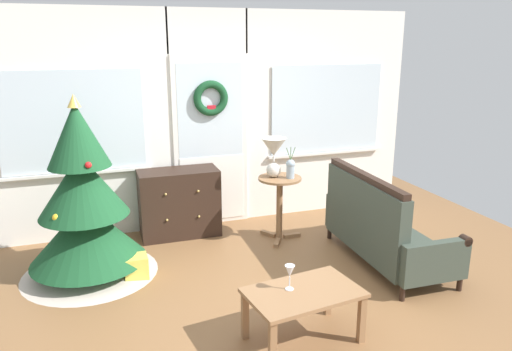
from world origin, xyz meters
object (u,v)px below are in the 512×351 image
at_px(dresser_cabinet, 179,203).
at_px(settee_sofa, 380,228).
at_px(table_lamp, 274,152).
at_px(christmas_tree, 85,211).
at_px(wine_glass, 290,272).
at_px(gift_box, 136,267).
at_px(coffee_table, 303,298).
at_px(side_table, 280,196).
at_px(flower_vase, 290,168).

distance_m(dresser_cabinet, settee_sofa, 2.26).
xyz_separation_m(dresser_cabinet, table_lamp, (0.98, -0.46, 0.63)).
relative_size(christmas_tree, table_lamp, 3.97).
distance_m(christmas_tree, dresser_cabinet, 1.25).
xyz_separation_m(wine_glass, gift_box, (-1.00, 1.38, -0.44)).
height_order(coffee_table, gift_box, coffee_table).
bearing_deg(dresser_cabinet, wine_glass, -80.37).
distance_m(christmas_tree, coffee_table, 2.28).
bearing_deg(coffee_table, settee_sofa, 36.93).
bearing_deg(coffee_table, christmas_tree, 131.70).
bearing_deg(gift_box, wine_glass, -54.22).
xyz_separation_m(table_lamp, coffee_table, (-0.50, -1.91, -0.67)).
relative_size(side_table, gift_box, 3.30).
bearing_deg(table_lamp, flower_vase, -32.01).
bearing_deg(table_lamp, dresser_cabinet, 154.70).
relative_size(flower_vase, wine_glass, 1.79).
distance_m(wine_glass, gift_box, 1.76).
bearing_deg(table_lamp, gift_box, -163.61).
xyz_separation_m(christmas_tree, table_lamp, (2.00, 0.22, 0.37)).
distance_m(settee_sofa, side_table, 1.17).
distance_m(table_lamp, coffee_table, 2.08).
xyz_separation_m(side_table, gift_box, (-1.65, -0.43, -0.41)).
relative_size(dresser_cabinet, flower_vase, 2.59).
xyz_separation_m(coffee_table, gift_box, (-1.09, 1.44, -0.24)).
distance_m(dresser_cabinet, table_lamp, 1.25).
relative_size(settee_sofa, table_lamp, 3.64).
relative_size(christmas_tree, side_table, 2.38).
height_order(christmas_tree, coffee_table, christmas_tree).
bearing_deg(side_table, dresser_cabinet, 154.18).
relative_size(settee_sofa, coffee_table, 1.78).
distance_m(dresser_cabinet, gift_box, 1.14).
xyz_separation_m(dresser_cabinet, side_table, (1.04, -0.50, 0.13)).
bearing_deg(side_table, table_lamp, 146.31).
distance_m(side_table, wine_glass, 1.92).
bearing_deg(table_lamp, wine_glass, -107.63).
bearing_deg(coffee_table, gift_box, 127.06).
height_order(coffee_table, wine_glass, wine_glass).
relative_size(dresser_cabinet, settee_sofa, 0.56).
bearing_deg(dresser_cabinet, coffee_table, -78.47).
bearing_deg(side_table, flower_vase, -30.96).
distance_m(settee_sofa, flower_vase, 1.15).
xyz_separation_m(flower_vase, wine_glass, (-0.75, -1.75, -0.30)).
height_order(side_table, coffee_table, side_table).
relative_size(christmas_tree, dresser_cabinet, 1.93).
xyz_separation_m(side_table, table_lamp, (-0.06, 0.04, 0.50)).
xyz_separation_m(side_table, coffee_table, (-0.56, -1.87, -0.17)).
relative_size(settee_sofa, flower_vase, 4.58).
bearing_deg(settee_sofa, dresser_cabinet, 141.37).
bearing_deg(flower_vase, settee_sofa, -53.64).
height_order(christmas_tree, side_table, christmas_tree).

